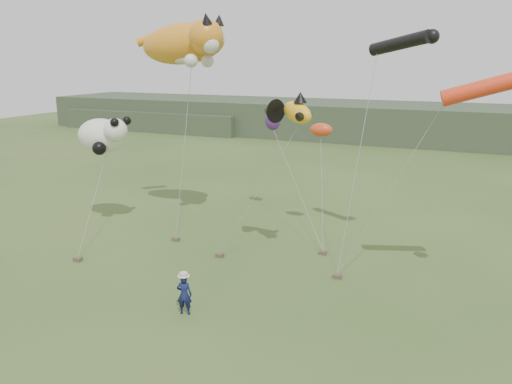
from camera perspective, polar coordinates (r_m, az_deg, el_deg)
ground at (r=18.67m, az=-6.31°, el=-13.73°), size 120.00×120.00×0.00m
headland at (r=60.34m, az=12.51°, el=7.86°), size 90.00×13.00×4.00m
festival_attendant at (r=18.45m, az=-8.20°, el=-11.52°), size 0.63×0.50×1.51m
sandbag_anchors at (r=23.43m, az=-3.61°, el=-7.28°), size 11.70×5.56×0.18m
cat_kite at (r=26.56m, az=-7.78°, el=16.52°), size 6.00×3.20×2.61m
fish_kite at (r=21.09m, az=3.60°, el=9.23°), size 2.86×1.85×1.44m
tube_kites at (r=20.89m, az=21.31°, el=13.55°), size 6.77×5.25×2.85m
panda_kite at (r=27.69m, az=-17.05°, el=6.22°), size 3.21×2.08×2.00m
misc_kites at (r=26.98m, az=4.32°, el=7.71°), size 4.45×2.68×1.12m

